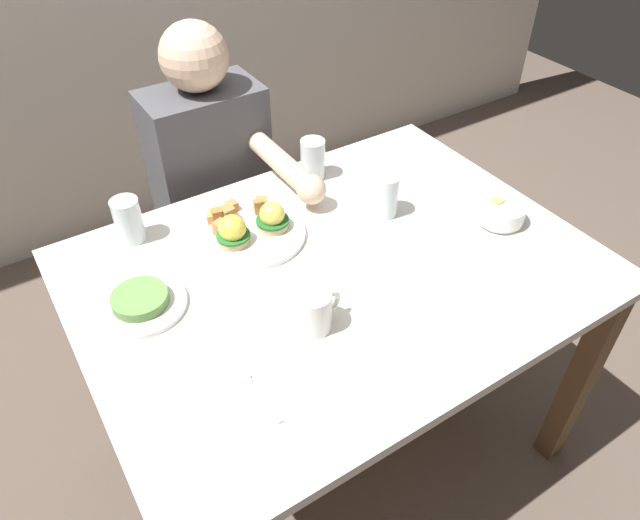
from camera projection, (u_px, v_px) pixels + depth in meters
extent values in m
plane|color=brown|center=(332.00, 438.00, 1.88)|extent=(6.00, 6.00, 0.00)
cube|color=white|center=(336.00, 270.00, 1.40)|extent=(1.20, 0.90, 0.03)
cube|color=#B23838|center=(451.00, 381.00, 1.14)|extent=(1.20, 0.06, 0.00)
cube|color=#B23838|center=(257.00, 187.00, 1.65)|extent=(1.20, 0.06, 0.00)
cube|color=brown|center=(580.00, 379.00, 1.62)|extent=(0.06, 0.06, 0.71)
cube|color=brown|center=(97.00, 357.00, 1.68)|extent=(0.06, 0.06, 0.71)
cube|color=brown|center=(399.00, 229.00, 2.12)|extent=(0.06, 0.06, 0.71)
cylinder|color=white|center=(252.00, 234.00, 1.47)|extent=(0.27, 0.27, 0.01)
cylinder|color=tan|center=(234.00, 239.00, 1.43)|extent=(0.08, 0.08, 0.02)
cylinder|color=#286B2D|center=(233.00, 235.00, 1.43)|extent=(0.08, 0.08, 0.01)
sphere|color=yellow|center=(232.00, 228.00, 1.41)|extent=(0.07, 0.07, 0.07)
cylinder|color=tan|center=(273.00, 224.00, 1.48)|extent=(0.08, 0.08, 0.02)
cylinder|color=#236028|center=(273.00, 220.00, 1.47)|extent=(0.08, 0.08, 0.01)
sphere|color=#F7DB56|center=(272.00, 214.00, 1.46)|extent=(0.06, 0.06, 0.06)
cube|color=tan|center=(228.00, 210.00, 1.52)|extent=(0.04, 0.04, 0.03)
cube|color=#B77A42|center=(232.00, 206.00, 1.53)|extent=(0.03, 0.03, 0.02)
cube|color=tan|center=(213.00, 217.00, 1.50)|extent=(0.04, 0.04, 0.02)
cube|color=#B77A42|center=(228.00, 214.00, 1.50)|extent=(0.04, 0.04, 0.04)
cube|color=#AD7038|center=(217.00, 216.00, 1.49)|extent=(0.03, 0.03, 0.04)
cube|color=#B77A42|center=(262.00, 203.00, 1.54)|extent=(0.04, 0.04, 0.03)
cube|color=#AD7038|center=(258.00, 207.00, 1.52)|extent=(0.02, 0.02, 0.04)
cube|color=#B77A42|center=(221.00, 228.00, 1.45)|extent=(0.04, 0.04, 0.04)
cylinder|color=white|center=(499.00, 221.00, 1.52)|extent=(0.10, 0.10, 0.01)
cylinder|color=white|center=(501.00, 212.00, 1.50)|extent=(0.12, 0.12, 0.04)
cube|color=#F4A85B|center=(500.00, 214.00, 1.51)|extent=(0.04, 0.04, 0.03)
cube|color=#F4DB66|center=(499.00, 217.00, 1.49)|extent=(0.03, 0.03, 0.02)
cube|color=#B7E093|center=(509.00, 217.00, 1.48)|extent=(0.03, 0.03, 0.02)
cube|color=#B7E093|center=(492.00, 214.00, 1.49)|extent=(0.03, 0.03, 0.02)
cube|color=#F4DB66|center=(496.00, 204.00, 1.50)|extent=(0.03, 0.03, 0.03)
cube|color=#F4A85B|center=(494.00, 210.00, 1.50)|extent=(0.03, 0.03, 0.02)
cube|color=#F4DB66|center=(497.00, 214.00, 1.49)|extent=(0.04, 0.04, 0.03)
cube|color=#B7E093|center=(504.00, 210.00, 1.49)|extent=(0.03, 0.03, 0.02)
cylinder|color=white|center=(313.00, 311.00, 1.22)|extent=(0.08, 0.08, 0.09)
cylinder|color=black|center=(313.00, 297.00, 1.19)|extent=(0.07, 0.07, 0.01)
torus|color=white|center=(330.00, 302.00, 1.23)|extent=(0.06, 0.02, 0.06)
cube|color=silver|center=(263.00, 400.00, 1.10)|extent=(0.02, 0.12, 0.00)
cube|color=silver|center=(242.00, 374.00, 1.15)|extent=(0.03, 0.04, 0.00)
cylinder|color=silver|center=(128.00, 220.00, 1.43)|extent=(0.07, 0.07, 0.12)
cylinder|color=silver|center=(131.00, 230.00, 1.45)|extent=(0.06, 0.06, 0.06)
cylinder|color=silver|center=(385.00, 195.00, 1.51)|extent=(0.07, 0.07, 0.12)
cylinder|color=silver|center=(384.00, 205.00, 1.53)|extent=(0.06, 0.06, 0.06)
cylinder|color=silver|center=(313.00, 159.00, 1.65)|extent=(0.07, 0.07, 0.12)
cylinder|color=silver|center=(313.00, 164.00, 1.66)|extent=(0.06, 0.06, 0.08)
cylinder|color=white|center=(141.00, 305.00, 1.29)|extent=(0.20, 0.20, 0.01)
cylinder|color=#66934C|center=(140.00, 299.00, 1.28)|extent=(0.12, 0.12, 0.02)
cylinder|color=#33333D|center=(215.00, 306.00, 2.01)|extent=(0.11, 0.11, 0.45)
cylinder|color=#33333D|center=(261.00, 286.00, 2.09)|extent=(0.11, 0.11, 0.45)
cube|color=#4C4C51|center=(210.00, 167.00, 1.80)|extent=(0.34, 0.20, 0.50)
sphere|color=beige|center=(194.00, 57.00, 1.57)|extent=(0.19, 0.19, 0.19)
cylinder|color=beige|center=(283.00, 164.00, 1.63)|extent=(0.06, 0.30, 0.06)
sphere|color=beige|center=(311.00, 189.00, 1.53)|extent=(0.08, 0.08, 0.08)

